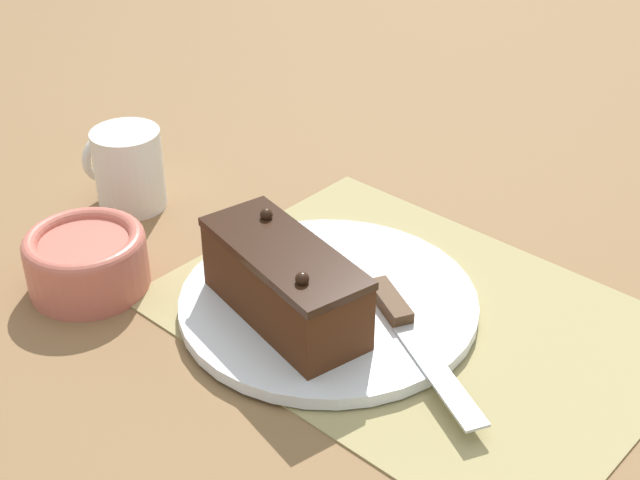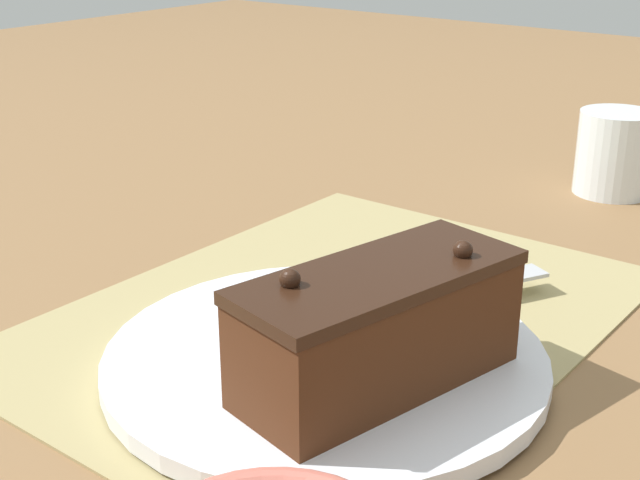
# 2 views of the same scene
# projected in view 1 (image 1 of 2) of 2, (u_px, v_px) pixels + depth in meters

# --- Properties ---
(ground_plane) EXTENTS (3.00, 3.00, 0.00)m
(ground_plane) POSITION_uv_depth(u_px,v_px,m) (414.00, 319.00, 0.85)
(ground_plane) COLOR olive
(placemat_woven) EXTENTS (0.46, 0.34, 0.00)m
(placemat_woven) POSITION_uv_depth(u_px,v_px,m) (414.00, 317.00, 0.84)
(placemat_woven) COLOR tan
(placemat_woven) RESTS_ON ground_plane
(cake_plate) EXTENTS (0.29, 0.29, 0.01)m
(cake_plate) POSITION_uv_depth(u_px,v_px,m) (328.00, 302.00, 0.85)
(cake_plate) COLOR white
(cake_plate) RESTS_ON placemat_woven
(chocolate_cake) EXTENTS (0.19, 0.11, 0.08)m
(chocolate_cake) POSITION_uv_depth(u_px,v_px,m) (284.00, 282.00, 0.80)
(chocolate_cake) COLOR #472614
(chocolate_cake) RESTS_ON cake_plate
(serving_knife) EXTENTS (0.19, 0.11, 0.01)m
(serving_knife) POSITION_uv_depth(u_px,v_px,m) (405.00, 325.00, 0.80)
(serving_knife) COLOR #472D19
(serving_knife) RESTS_ON cake_plate
(small_bowl) EXTENTS (0.12, 0.12, 0.06)m
(small_bowl) POSITION_uv_depth(u_px,v_px,m) (87.00, 259.00, 0.87)
(small_bowl) COLOR #C66656
(small_bowl) RESTS_ON ground_plane
(coffee_mug) EXTENTS (0.09, 0.08, 0.09)m
(coffee_mug) POSITION_uv_depth(u_px,v_px,m) (128.00, 168.00, 1.00)
(coffee_mug) COLOR silver
(coffee_mug) RESTS_ON ground_plane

